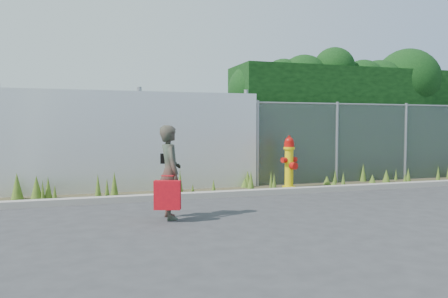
% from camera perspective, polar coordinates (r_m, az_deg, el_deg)
% --- Properties ---
extents(ground, '(80.00, 80.00, 0.00)m').
position_cam_1_polar(ground, '(7.33, 5.64, -8.35)').
color(ground, '#323234').
rests_on(ground, ground).
extents(curb, '(16.00, 0.22, 0.12)m').
position_cam_1_polar(curb, '(8.97, 1.05, -5.85)').
color(curb, gray).
rests_on(curb, ground).
extents(weed_strip, '(16.00, 1.22, 0.53)m').
position_cam_1_polar(weed_strip, '(9.49, -3.28, -4.95)').
color(weed_strip, '#3E3823').
rests_on(weed_strip, ground).
extents(corrugated_fence, '(8.50, 0.21, 2.30)m').
position_cam_1_polar(corrugated_fence, '(9.61, -20.05, 0.81)').
color(corrugated_fence, silver).
rests_on(corrugated_fence, ground).
extents(chainlink_fence, '(6.50, 0.07, 2.05)m').
position_cam_1_polar(chainlink_fence, '(11.95, 18.77, 0.88)').
color(chainlink_fence, gray).
rests_on(chainlink_fence, ground).
extents(hedge, '(7.52, 1.86, 3.69)m').
position_cam_1_polar(hedge, '(12.91, 17.12, 5.13)').
color(hedge, black).
rests_on(hedge, ground).
extents(fire_hydrant, '(0.41, 0.37, 1.22)m').
position_cam_1_polar(fire_hydrant, '(10.12, 8.51, -1.83)').
color(fire_hydrant, yellow).
rests_on(fire_hydrant, ground).
extents(woman, '(0.37, 0.55, 1.46)m').
position_cam_1_polar(woman, '(6.84, -7.10, -3.00)').
color(woman, '#0D553F').
rests_on(woman, ground).
extents(red_tote_bag, '(0.39, 0.14, 0.51)m').
position_cam_1_polar(red_tote_bag, '(6.60, -7.40, -5.98)').
color(red_tote_bag, '#AB0915').
extents(black_shoulder_bag, '(0.21, 0.09, 0.16)m').
position_cam_1_polar(black_shoulder_bag, '(6.96, -7.44, -1.24)').
color(black_shoulder_bag, black).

